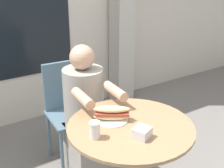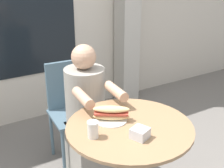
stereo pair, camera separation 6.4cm
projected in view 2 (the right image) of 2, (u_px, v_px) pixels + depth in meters
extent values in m
cube|color=black|center=(5.00, 0.00, 2.94)|extent=(1.40, 0.01, 1.57)
cube|color=#B2ADA3|center=(128.00, 3.00, 3.51)|extent=(0.22, 0.22, 2.40)
cylinder|color=#997551|center=(130.00, 127.00, 1.89)|extent=(0.77, 0.77, 0.02)
cube|color=slate|center=(74.00, 115.00, 2.63)|extent=(0.41, 0.41, 0.02)
cube|color=slate|center=(66.00, 84.00, 2.69)|extent=(0.35, 0.06, 0.42)
cylinder|color=slate|center=(101.00, 143.00, 2.65)|extent=(0.03, 0.03, 0.43)
cylinder|color=slate|center=(64.00, 153.00, 2.51)|extent=(0.03, 0.03, 0.43)
cylinder|color=slate|center=(86.00, 125.00, 2.92)|extent=(0.03, 0.03, 0.43)
cylinder|color=slate|center=(52.00, 134.00, 2.79)|extent=(0.03, 0.03, 0.43)
cube|color=gray|center=(90.00, 153.00, 2.49)|extent=(0.32, 0.40, 0.45)
cylinder|color=gray|center=(85.00, 98.00, 2.36)|extent=(0.30, 0.30, 0.47)
sphere|color=tan|center=(84.00, 57.00, 2.24)|extent=(0.18, 0.18, 0.18)
cylinder|color=tan|center=(116.00, 91.00, 2.13)|extent=(0.09, 0.25, 0.07)
cylinder|color=tan|center=(83.00, 98.00, 2.03)|extent=(0.09, 0.25, 0.07)
cylinder|color=white|center=(111.00, 120.00, 1.94)|extent=(0.20, 0.20, 0.01)
ellipsoid|color=#DBB77A|center=(111.00, 116.00, 1.93)|extent=(0.23, 0.18, 0.04)
cube|color=#B74233|center=(111.00, 113.00, 1.92)|extent=(0.21, 0.17, 0.01)
ellipsoid|color=#DBB77A|center=(111.00, 109.00, 1.91)|extent=(0.23, 0.18, 0.04)
cylinder|color=silver|center=(93.00, 131.00, 1.74)|extent=(0.06, 0.06, 0.09)
cylinder|color=white|center=(93.00, 123.00, 1.72)|extent=(0.07, 0.07, 0.01)
cube|color=silver|center=(140.00, 133.00, 1.75)|extent=(0.12, 0.12, 0.06)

